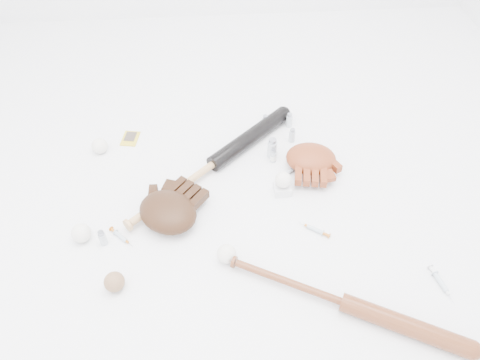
{
  "coord_description": "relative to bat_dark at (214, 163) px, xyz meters",
  "views": [
    {
      "loc": [
        -0.06,
        -1.15,
        1.38
      ],
      "look_at": [
        0.03,
        0.08,
        0.06
      ],
      "focal_mm": 35.0,
      "sensor_mm": 36.0,
      "label": 1
    }
  ],
  "objects": [
    {
      "name": "bat_dark",
      "position": [
        0.0,
        0.0,
        0.0
      ],
      "size": [
        0.73,
        0.68,
        0.07
      ],
      "primitive_type": null,
      "rotation": [
        0.0,
        0.0,
        0.74
      ],
      "color": "black",
      "rests_on": "ground"
    },
    {
      "name": "baseball_upper",
      "position": [
        -0.48,
        0.14,
        -0.0
      ],
      "size": [
        0.07,
        0.07,
        0.07
      ],
      "primitive_type": "sphere",
      "color": "white",
      "rests_on": "ground"
    },
    {
      "name": "syringe_0",
      "position": [
        -0.35,
        -0.32,
        -0.03
      ],
      "size": [
        0.11,
        0.11,
        0.02
      ],
      "primitive_type": null,
      "rotation": [
        0.0,
        0.0,
        -0.78
      ],
      "color": "#ADBCC6",
      "rests_on": "ground"
    },
    {
      "name": "trading_card",
      "position": [
        -0.36,
        0.21,
        -0.03
      ],
      "size": [
        0.08,
        0.11,
        0.01
      ],
      "primitive_type": "cube",
      "rotation": [
        0.0,
        0.0,
        -0.18
      ],
      "color": "gold",
      "rests_on": "ground"
    },
    {
      "name": "syringe_3",
      "position": [
        0.73,
        -0.59,
        -0.02
      ],
      "size": [
        0.06,
        0.16,
        0.02
      ],
      "primitive_type": null,
      "rotation": [
        0.0,
        0.0,
        -1.36
      ],
      "color": "#ADBCC6",
      "rests_on": "ground"
    },
    {
      "name": "vial_4",
      "position": [
        -0.41,
        -0.34,
        -0.0
      ],
      "size": [
        0.03,
        0.03,
        0.07
      ],
      "primitive_type": "cylinder",
      "color": "silver",
      "rests_on": "ground"
    },
    {
      "name": "vial_0",
      "position": [
        0.35,
        0.25,
        0.0
      ],
      "size": [
        0.03,
        0.03,
        0.07
      ],
      "primitive_type": "cylinder",
      "color": "silver",
      "rests_on": "ground"
    },
    {
      "name": "pedestal",
      "position": [
        0.26,
        -0.14,
        -0.02
      ],
      "size": [
        0.07,
        0.07,
        0.04
      ],
      "primitive_type": "cube",
      "rotation": [
        0.0,
        0.0,
        0.03
      ],
      "color": "white",
      "rests_on": "ground"
    },
    {
      "name": "vial_5",
      "position": [
        0.25,
        0.03,
        -0.0
      ],
      "size": [
        0.02,
        0.02,
        0.06
      ],
      "primitive_type": "cylinder",
      "color": "silver",
      "rests_on": "ground"
    },
    {
      "name": "baseball_aged",
      "position": [
        -0.35,
        -0.52,
        -0.0
      ],
      "size": [
        0.07,
        0.07,
        0.07
      ],
      "primitive_type": "sphere",
      "color": "#886141",
      "rests_on": "ground"
    },
    {
      "name": "glove_dark",
      "position": [
        -0.18,
        -0.25,
        0.01
      ],
      "size": [
        0.38,
        0.38,
        0.1
      ],
      "primitive_type": null,
      "rotation": [
        0.0,
        0.0,
        -0.69
      ],
      "color": "#311B0D",
      "rests_on": "ground"
    },
    {
      "name": "baseball_on_pedestal",
      "position": [
        0.26,
        -0.14,
        0.03
      ],
      "size": [
        0.06,
        0.06,
        0.06
      ],
      "primitive_type": "sphere",
      "color": "white",
      "rests_on": "pedestal"
    },
    {
      "name": "baseball_left",
      "position": [
        -0.48,
        -0.32,
        0.0
      ],
      "size": [
        0.07,
        0.07,
        0.07
      ],
      "primitive_type": "sphere",
      "color": "white",
      "rests_on": "ground"
    },
    {
      "name": "bat_wood",
      "position": [
        0.39,
        -0.65,
        -0.0
      ],
      "size": [
        0.75,
        0.43,
        0.06
      ],
      "primitive_type": null,
      "rotation": [
        0.0,
        0.0,
        -0.48
      ],
      "color": "brown",
      "rests_on": "ground"
    },
    {
      "name": "vial_3",
      "position": [
        0.25,
        0.06,
        0.01
      ],
      "size": [
        0.04,
        0.04,
        0.09
      ],
      "primitive_type": "cylinder",
      "color": "silver",
      "rests_on": "ground"
    },
    {
      "name": "baseball_mid",
      "position": [
        0.03,
        -0.44,
        -0.0
      ],
      "size": [
        0.07,
        0.07,
        0.07
      ],
      "primitive_type": "sphere",
      "color": "white",
      "rests_on": "ground"
    },
    {
      "name": "vial_2",
      "position": [
        0.34,
        0.15,
        -0.0
      ],
      "size": [
        0.03,
        0.03,
        0.07
      ],
      "primitive_type": "cylinder",
      "color": "silver",
      "rests_on": "ground"
    },
    {
      "name": "glove_tan",
      "position": [
        0.4,
        -0.01,
        0.01
      ],
      "size": [
        0.28,
        0.28,
        0.09
      ],
      "primitive_type": null,
      "rotation": [
        0.0,
        0.0,
        2.96
      ],
      "color": "maroon",
      "rests_on": "ground"
    },
    {
      "name": "syringe_2",
      "position": [
        0.31,
        -0.04,
        -0.02
      ],
      "size": [
        0.14,
        0.12,
        0.02
      ],
      "primitive_type": null,
      "rotation": [
        0.0,
        0.0,
        0.66
      ],
      "color": "#ADBCC6",
      "rests_on": "ground"
    },
    {
      "name": "vial_1",
      "position": [
        0.24,
        0.25,
        -0.0
      ],
      "size": [
        0.03,
        0.03,
        0.07
      ],
      "primitive_type": "cylinder",
      "color": "silver",
      "rests_on": "ground"
    },
    {
      "name": "syringe_1",
      "position": [
        0.36,
        -0.34,
        -0.03
      ],
      "size": [
        0.13,
        0.1,
        0.02
      ],
      "primitive_type": null,
      "rotation": [
        0.0,
        0.0,
        2.52
      ],
      "color": "#ADBCC6",
      "rests_on": "ground"
    }
  ]
}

